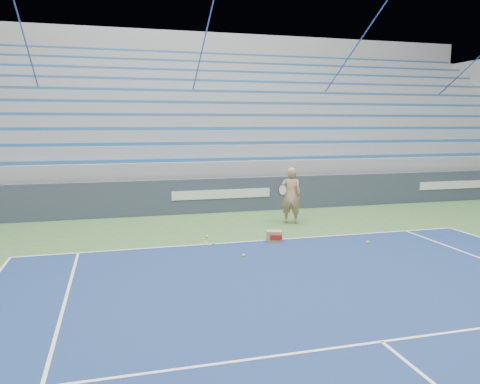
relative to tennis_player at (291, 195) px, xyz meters
name	(u,v)px	position (x,y,z in m)	size (l,w,h in m)	color
sponsor_barrier	(221,195)	(-1.53, 2.24, -0.26)	(30.00, 0.32, 1.10)	#353E51
bleachers	(192,135)	(-1.53, 7.96, 1.55)	(31.00, 9.15, 7.30)	#969A9F
tennis_player	(291,195)	(0.00, 0.00, 0.00)	(0.95, 0.91, 1.61)	tan
ball_box	(274,236)	(-1.15, -1.90, -0.67)	(0.42, 0.37, 0.27)	#AA7E52
tennis_ball_0	(244,255)	(-2.21, -2.97, -0.77)	(0.07, 0.07, 0.07)	#D4E72F
tennis_ball_1	(368,242)	(0.94, -2.64, -0.77)	(0.07, 0.07, 0.07)	#D4E72F
tennis_ball_2	(214,244)	(-2.62, -1.83, -0.77)	(0.07, 0.07, 0.07)	#D4E72F
tennis_ball_3	(207,237)	(-2.65, -1.10, -0.77)	(0.07, 0.07, 0.07)	#D4E72F
tennis_ball_4	(206,243)	(-2.79, -1.69, -0.77)	(0.07, 0.07, 0.07)	#D4E72F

